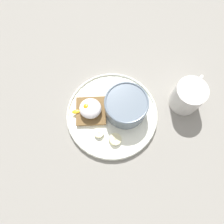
{
  "coord_description": "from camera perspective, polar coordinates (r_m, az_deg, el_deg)",
  "views": [
    {
      "loc": [
        -2.53,
        19.68,
        63.06
      ],
      "look_at": [
        0.0,
        0.0,
        5.0
      ],
      "focal_mm": 35.0,
      "sensor_mm": 36.0,
      "label": 1
    }
  ],
  "objects": [
    {
      "name": "coffee_mug",
      "position": [
        0.65,
        19.24,
        4.0
      ],
      "size": [
        8.58,
        11.25,
        8.89
      ],
      "color": "silver",
      "rests_on": "ground_plane"
    },
    {
      "name": "toast_slice",
      "position": [
        0.63,
        -5.47,
        0.39
      ],
      "size": [
        9.88,
        9.88,
        1.11
      ],
      "color": "brown",
      "rests_on": "plate"
    },
    {
      "name": "ground_plane",
      "position": [
        0.65,
        -0.0,
        -1.14
      ],
      "size": [
        120.0,
        120.0,
        2.0
      ],
      "primitive_type": "cube",
      "color": "gray",
      "rests_on": "ground"
    },
    {
      "name": "plate",
      "position": [
        0.63,
        -0.0,
        -0.64
      ],
      "size": [
        26.44,
        26.44,
        1.6
      ],
      "color": "white",
      "rests_on": "ground_plane"
    },
    {
      "name": "poached_egg",
      "position": [
        0.61,
        -5.75,
        1.05
      ],
      "size": [
        8.52,
        5.99,
        3.54
      ],
      "color": "white",
      "rests_on": "toast_slice"
    },
    {
      "name": "banana_slice_left",
      "position": [
        0.61,
        -3.41,
        -5.55
      ],
      "size": [
        3.62,
        3.66,
        1.26
      ],
      "color": "beige",
      "rests_on": "plate"
    },
    {
      "name": "banana_slice_front",
      "position": [
        0.61,
        0.81,
        -7.15
      ],
      "size": [
        4.52,
        4.43,
        1.7
      ],
      "color": "beige",
      "rests_on": "plate"
    },
    {
      "name": "oatmeal_bowl",
      "position": [
        0.61,
        3.67,
        1.57
      ],
      "size": [
        12.11,
        12.11,
        6.39
      ],
      "color": "slate",
      "rests_on": "plate"
    }
  ]
}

